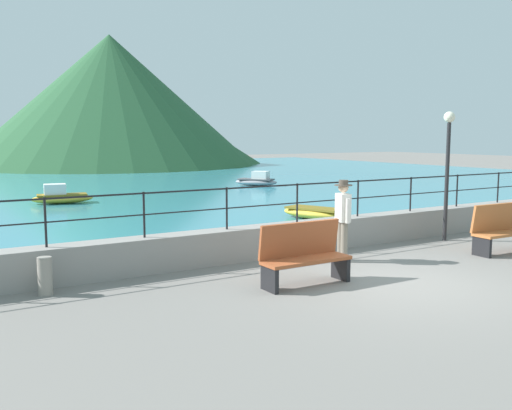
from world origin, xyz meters
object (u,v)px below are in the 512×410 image
(bollard, at_px, (45,276))
(boat_1, at_px, (61,196))
(person_walking, at_px, (343,216))
(lamp_post, at_px, (448,155))
(boat_2, at_px, (257,181))
(bench_far, at_px, (502,228))
(bench_main, at_px, (304,254))
(boat_0, at_px, (315,213))

(bollard, relative_size, boat_1, 0.27)
(person_walking, bearing_deg, lamp_post, 6.73)
(person_walking, xyz_separation_m, boat_2, (7.74, 15.91, -0.65))
(lamp_post, bearing_deg, bench_far, -92.06)
(bench_main, bearing_deg, person_walking, 30.52)
(boat_0, bearing_deg, person_walking, -121.90)
(boat_1, xyz_separation_m, boat_2, (10.57, 2.57, 0.00))
(bench_main, distance_m, bollard, 4.49)
(bollard, xyz_separation_m, boat_1, (3.14, 12.71, -0.00))
(bench_far, relative_size, boat_0, 0.70)
(bench_far, height_order, boat_0, bench_far)
(boat_0, height_order, boat_1, boat_1)
(person_walking, xyz_separation_m, lamp_post, (3.80, 0.45, 1.22))
(bench_main, xyz_separation_m, boat_2, (9.57, 17.00, -0.23))
(person_walking, relative_size, lamp_post, 0.53)
(bench_main, relative_size, boat_0, 0.69)
(boat_1, distance_m, boat_2, 10.88)
(lamp_post, relative_size, boat_0, 1.33)
(bench_main, bearing_deg, boat_2, 60.61)
(bench_main, relative_size, bench_far, 0.99)
(boat_1, bearing_deg, bench_far, -65.71)
(bench_far, distance_m, bollard, 9.89)
(bollard, distance_m, boat_1, 13.10)
(boat_2, bearing_deg, lamp_post, -104.28)
(bollard, bearing_deg, bench_main, -22.47)
(bollard, height_order, boat_1, boat_1)
(bench_far, height_order, lamp_post, lamp_post)
(boat_0, bearing_deg, bench_far, -83.57)
(lamp_post, height_order, boat_1, lamp_post)
(bench_far, bearing_deg, bollard, 169.19)
(boat_1, bearing_deg, person_walking, -78.01)
(bench_far, xyz_separation_m, boat_0, (-0.69, 6.13, -0.30))
(boat_0, bearing_deg, bollard, -154.68)
(bench_far, relative_size, bollard, 2.62)
(person_walking, bearing_deg, boat_2, 64.07)
(lamp_post, bearing_deg, boat_2, 75.72)
(lamp_post, xyz_separation_m, bollard, (-9.78, 0.18, -1.86))
(bench_main, xyz_separation_m, person_walking, (1.84, 1.08, 0.42))
(lamp_post, bearing_deg, boat_1, 117.23)
(bench_main, xyz_separation_m, bench_far, (5.58, -0.14, 0.00))
(lamp_post, relative_size, bollard, 4.99)
(boat_1, bearing_deg, lamp_post, -62.77)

